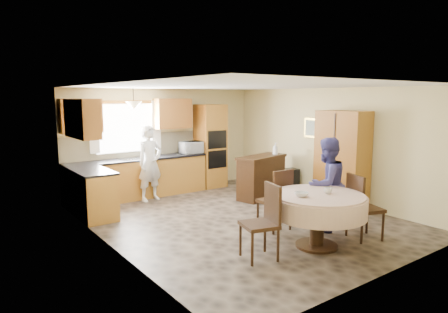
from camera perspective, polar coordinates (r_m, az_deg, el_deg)
floor at (r=7.70m, az=2.33°, el=-8.92°), size 5.00×6.00×0.01m
ceiling at (r=7.35m, az=2.45°, el=10.03°), size 5.00×6.00×0.01m
wall_back at (r=9.92m, az=-8.48°, el=2.30°), size 5.00×0.02×2.50m
wall_front at (r=5.44m, az=22.53°, el=-3.29°), size 5.00×0.02×2.50m
wall_left at (r=6.20m, az=-16.01°, el=-1.61°), size 0.02×6.00×2.50m
wall_right at (r=9.18m, az=14.69°, el=1.62°), size 0.02×6.00×2.50m
window at (r=9.45m, az=-13.85°, el=3.98°), size 1.40×0.03×1.10m
curtain_left at (r=9.14m, az=-18.10°, el=3.98°), size 0.22×0.02×1.15m
curtain_right at (r=9.71m, az=-9.65°, el=4.51°), size 0.22×0.02×1.15m
base_cab_back at (r=9.41m, az=-12.11°, el=-3.12°), size 3.30×0.60×0.88m
counter_back at (r=9.33m, az=-12.19°, el=-0.35°), size 3.30×0.64×0.04m
base_cab_left at (r=8.12m, az=-18.22°, el=-5.20°), size 0.60×1.20×0.88m
counter_left at (r=8.03m, az=-18.37°, el=-2.00°), size 0.64×1.20×0.04m
backsplash at (r=9.56m, az=-12.96°, el=1.52°), size 3.30×0.02×0.55m
wall_cab_left at (r=8.95m, az=-19.81°, el=5.47°), size 0.85×0.33×0.72m
wall_cab_right at (r=9.80m, az=-7.33°, el=6.12°), size 0.90×0.33×0.72m
wall_cab_side at (r=7.88m, az=-19.65°, el=5.15°), size 0.33×1.20×0.72m
oven_tower at (r=10.27m, az=-1.96°, el=1.52°), size 0.66×0.62×2.12m
oven_upper at (r=9.99m, az=-0.95°, el=2.43°), size 0.56×0.01×0.45m
oven_lower at (r=10.06m, az=-0.94°, el=-0.40°), size 0.56×0.01×0.45m
pendant at (r=8.99m, az=-12.79°, el=7.11°), size 0.36×0.36×0.18m
sideboard at (r=9.21m, az=5.35°, el=-3.10°), size 1.37×0.81×0.92m
space_heater at (r=9.70m, az=9.22°, el=-3.53°), size 0.49×0.38×0.60m
cupboard at (r=8.63m, az=16.47°, el=-0.45°), size 0.53×1.06×2.03m
dining_table at (r=6.31m, az=13.25°, el=-6.87°), size 1.46×1.46×0.84m
chair_left at (r=5.78m, az=5.84°, el=-8.69°), size 0.57×0.57×1.08m
chair_back at (r=6.97m, az=7.70°, el=-5.73°), size 0.47×0.47×1.08m
chair_right at (r=6.86m, az=18.98°, el=-6.40°), size 0.59×0.59×1.07m
framed_picture at (r=9.38m, az=12.71°, el=3.99°), size 0.06×0.54×0.45m
microwave at (r=9.91m, az=-4.70°, el=1.29°), size 0.54×0.37×0.29m
person_sink at (r=9.03m, az=-10.53°, el=-0.95°), size 0.68×0.51×1.69m
person_dining at (r=7.09m, az=14.42°, el=-3.90°), size 0.79×0.62×1.63m
bowl_sideboard at (r=8.97m, az=4.28°, el=-0.25°), size 0.21×0.21×0.05m
bottle_sideboard at (r=9.39m, az=7.34°, el=0.97°), size 0.15×0.15×0.33m
cup_table at (r=6.32m, az=14.64°, el=-4.74°), size 0.16×0.16×0.10m
bowl_table at (r=6.06m, az=11.00°, el=-5.34°), size 0.23×0.23×0.07m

